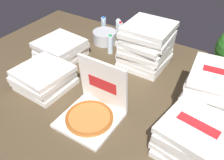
# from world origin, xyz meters

# --- Properties ---
(ground_plane) EXTENTS (3.20, 2.40, 0.02)m
(ground_plane) POSITION_xyz_m (0.00, 0.00, -0.01)
(ground_plane) COLOR #4C3D28
(open_pizza_box) EXTENTS (0.41, 0.42, 0.44)m
(open_pizza_box) POSITION_xyz_m (0.04, -0.21, 0.08)
(open_pizza_box) COLOR white
(open_pizza_box) RESTS_ON ground_plane
(pizza_stack_left_near) EXTENTS (0.47, 0.48, 0.24)m
(pizza_stack_left_near) POSITION_xyz_m (0.76, -0.10, 0.12)
(pizza_stack_left_near) COLOR white
(pizza_stack_left_near) RESTS_ON ground_plane
(pizza_stack_right_near) EXTENTS (0.46, 0.46, 0.38)m
(pizza_stack_right_near) POSITION_xyz_m (0.77, 0.33, 0.19)
(pizza_stack_right_near) COLOR white
(pizza_stack_right_near) RESTS_ON ground_plane
(pizza_stack_right_far) EXTENTS (0.45, 0.46, 0.19)m
(pizza_stack_right_far) POSITION_xyz_m (-0.73, 0.30, 0.09)
(pizza_stack_right_far) COLOR white
(pizza_stack_right_far) RESTS_ON ground_plane
(pizza_stack_right_mid) EXTENTS (0.44, 0.45, 0.19)m
(pizza_stack_right_mid) POSITION_xyz_m (-0.53, -0.14, 0.09)
(pizza_stack_right_mid) COLOR white
(pizza_stack_right_mid) RESTS_ON ground_plane
(pizza_stack_center_far) EXTENTS (0.45, 0.45, 0.42)m
(pizza_stack_center_far) POSITION_xyz_m (0.05, 0.64, 0.21)
(pizza_stack_center_far) COLOR white
(pizza_stack_center_far) RESTS_ON ground_plane
(ice_bucket) EXTENTS (0.26, 0.26, 0.13)m
(ice_bucket) POSITION_xyz_m (-0.53, 0.80, 0.06)
(ice_bucket) COLOR #B7BABF
(ice_bucket) RESTS_ON ground_plane
(water_bottle_0) EXTENTS (0.06, 0.06, 0.21)m
(water_bottle_0) POSITION_xyz_m (-0.35, 0.64, 0.10)
(water_bottle_0) COLOR silver
(water_bottle_0) RESTS_ON ground_plane
(water_bottle_1) EXTENTS (0.06, 0.06, 0.21)m
(water_bottle_1) POSITION_xyz_m (-0.48, 1.00, 0.10)
(water_bottle_1) COLOR white
(water_bottle_1) RESTS_ON ground_plane
(water_bottle_2) EXTENTS (0.06, 0.06, 0.21)m
(water_bottle_2) POSITION_xyz_m (-0.66, 0.97, 0.10)
(water_bottle_2) COLOR silver
(water_bottle_2) RESTS_ON ground_plane
(water_bottle_3) EXTENTS (0.06, 0.06, 0.21)m
(water_bottle_3) POSITION_xyz_m (-0.42, 0.95, 0.10)
(water_bottle_3) COLOR white
(water_bottle_3) RESTS_ON ground_plane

